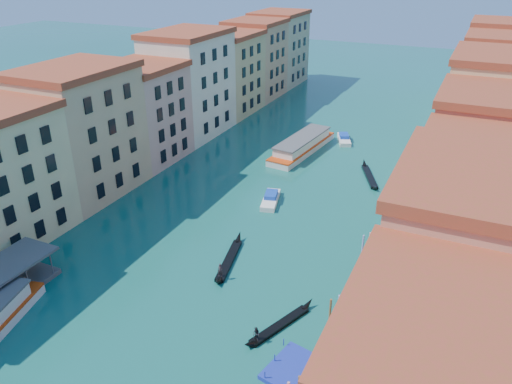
% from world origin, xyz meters
% --- Properties ---
extents(left_bank_palazzos, '(12.80, 128.40, 21.00)m').
position_xyz_m(left_bank_palazzos, '(-26.00, 64.68, 9.71)').
color(left_bank_palazzos, beige).
rests_on(left_bank_palazzos, ground).
extents(right_bank_palazzos, '(12.80, 128.40, 21.00)m').
position_xyz_m(right_bank_palazzos, '(30.00, 65.00, 9.75)').
color(right_bank_palazzos, maroon).
rests_on(right_bank_palazzos, ground).
extents(quay, '(4.00, 140.00, 1.00)m').
position_xyz_m(quay, '(22.00, 65.00, 0.50)').
color(quay, '#AAA089').
rests_on(quay, ground).
extents(restaurant_awnings, '(3.20, 44.55, 3.12)m').
position_xyz_m(restaurant_awnings, '(22.19, 23.00, 2.99)').
color(restaurant_awnings, maroon).
rests_on(restaurant_awnings, ground).
extents(mooring_poles_right, '(1.44, 54.24, 3.20)m').
position_xyz_m(mooring_poles_right, '(19.10, 28.80, 1.30)').
color(mooring_poles_right, brown).
rests_on(mooring_poles_right, ground).
extents(vaporetto_far, '(6.85, 20.63, 3.01)m').
position_xyz_m(vaporetto_far, '(-0.86, 70.15, 1.36)').
color(vaporetto_far, silver).
rests_on(vaporetto_far, ground).
extents(gondola_fore, '(3.39, 11.81, 2.37)m').
position_xyz_m(gondola_fore, '(3.78, 30.55, 0.40)').
color(gondola_fore, black).
rests_on(gondola_fore, ground).
extents(gondola_right, '(4.64, 10.01, 2.09)m').
position_xyz_m(gondola_right, '(14.00, 21.88, 0.40)').
color(gondola_right, black).
rests_on(gondola_right, ground).
extents(gondola_far, '(5.68, 11.52, 1.73)m').
position_xyz_m(gondola_far, '(13.75, 63.45, 0.35)').
color(gondola_far, black).
rests_on(gondola_far, ground).
extents(motorboat_mid, '(3.76, 7.17, 1.42)m').
position_xyz_m(motorboat_mid, '(2.06, 47.85, 0.55)').
color(motorboat_mid, white).
rests_on(motorboat_mid, ground).
extents(motorboat_far, '(4.48, 7.11, 1.41)m').
position_xyz_m(motorboat_far, '(4.93, 79.21, 0.55)').
color(motorboat_far, silver).
rests_on(motorboat_far, ground).
extents(blue_dock, '(4.72, 6.12, 0.46)m').
position_xyz_m(blue_dock, '(17.23, 17.06, 0.23)').
color(blue_dock, '#1A2D9F').
rests_on(blue_dock, ground).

